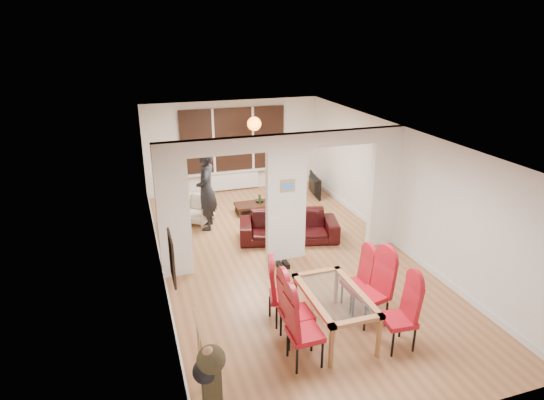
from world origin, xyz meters
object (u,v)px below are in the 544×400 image
dining_chair_ra (399,315)px  dining_chair_rb (371,290)px  dining_table (334,313)px  armchair (197,209)px  sofa (289,226)px  coffee_table (257,208)px  person (206,190)px  dining_chair_lc (283,292)px  television (311,185)px  bowl (259,201)px  bottle (260,199)px  dining_chair_la (305,328)px  dining_chair_lb (297,309)px  dining_chair_rc (356,281)px

dining_chair_ra → dining_chair_rb: bearing=100.8°
dining_table → armchair: dining_table is taller
sofa → coffee_table: sofa is taller
person → coffee_table: bearing=125.8°
dining_table → dining_chair_rb: 0.72m
dining_table → dining_chair_lc: (-0.64, 0.53, 0.18)m
television → coffee_table: size_ratio=0.93×
television → bowl: bearing=118.6°
coffee_table → bowl: bearing=40.3°
dining_chair_rb → coffee_table: size_ratio=1.05×
bottle → armchair: bearing=-178.2°
bottle → dining_chair_la: bearing=-100.1°
dining_chair_lb → television: dining_chair_lb is taller
dining_chair_lc → bowl: size_ratio=5.09×
dining_chair_la → coffee_table: bearing=79.7°
dining_table → coffee_table: (0.25, 5.11, -0.22)m
dining_table → bowl: bearing=86.2°
bottle → television: bearing=24.9°
bottle → bowl: size_ratio=1.25×
dining_chair_lb → person: (-0.50, 4.57, 0.40)m
dining_chair_lc → dining_chair_rb: (1.31, -0.45, 0.05)m
sofa → bowl: sofa is taller
dining_chair_rb → bowl: (-0.33, 5.11, -0.30)m
dining_chair_la → dining_chair_rb: dining_chair_rb is taller
dining_table → dining_chair_rb: size_ratio=1.29×
armchair → bowl: size_ratio=3.33×
person → armchair: bearing=-144.5°
coffee_table → dining_chair_la: bearing=-99.4°
armchair → bowl: bearing=45.3°
coffee_table → dining_chair_lc: bearing=-101.0°
person → dining_table: bearing=27.6°
sofa → person: person is taller
dining_table → sofa: size_ratio=0.69×
dining_chair_la → dining_chair_lb: bearing=82.4°
dining_chair_rb → person: bearing=98.6°
bowl → dining_chair_la: bearing=-100.2°
dining_chair_ra → dining_chair_rc: bearing=100.2°
dining_table → bottle: bearing=86.5°
dining_table → dining_chair_rc: dining_chair_rc is taller
dining_chair_rc → bowl: bearing=92.2°
dining_chair_lc → dining_chair_rb: 1.39m
dining_table → television: size_ratio=1.46×
dining_chair_rc → armchair: size_ratio=1.47×
dining_chair_ra → television: bearing=83.1°
dining_chair_la → dining_chair_ra: dining_chair_la is taller
armchair → coffee_table: (1.55, 0.11, -0.19)m
dining_chair_ra → bottle: size_ratio=4.18×
armchair → coffee_table: size_ratio=0.63×
dining_chair_ra → sofa: size_ratio=0.50×
coffee_table → person: bearing=-158.0°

